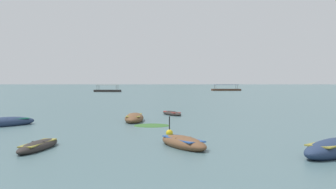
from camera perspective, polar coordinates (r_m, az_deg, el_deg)
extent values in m
plane|color=slate|center=(1506.46, 2.89, 1.53)|extent=(6000.00, 6000.00, 0.00)
cone|color=slate|center=(2203.56, -16.66, 9.48)|extent=(1998.70, 1998.70, 611.95)
cone|color=#4C5B56|center=(1961.94, -0.67, 6.30)|extent=(947.50, 947.50, 324.44)
ellipsoid|color=navy|center=(28.13, -22.80, -3.81)|extent=(3.74, 4.36, 0.74)
cube|color=#197A56|center=(28.11, -22.81, -3.35)|extent=(2.69, 3.14, 0.05)
cube|color=navy|center=(28.11, -22.81, -3.25)|extent=(0.79, 0.62, 0.04)
ellipsoid|color=navy|center=(16.99, 23.20, -7.25)|extent=(4.03, 4.05, 0.82)
cube|color=olive|center=(16.96, 23.21, -6.43)|extent=(2.90, 2.92, 0.05)
cube|color=navy|center=(16.95, 23.22, -6.26)|extent=(0.73, 0.73, 0.04)
ellipsoid|color=#2D2826|center=(35.01, 0.57, -2.78)|extent=(2.33, 3.45, 0.44)
cube|color=#B22D28|center=(35.00, 0.57, -2.56)|extent=(1.68, 2.48, 0.05)
cube|color=#2D2826|center=(34.99, 0.57, -2.48)|extent=(0.60, 0.35, 0.04)
ellipsoid|color=brown|center=(29.30, -4.93, -3.46)|extent=(1.60, 4.40, 0.77)
cube|color=olive|center=(29.28, -4.93, -3.01)|extent=(1.15, 3.17, 0.05)
cube|color=brown|center=(29.27, -4.93, -2.91)|extent=(0.92, 0.13, 0.04)
ellipsoid|color=#2D2826|center=(17.78, -18.35, -7.15)|extent=(1.13, 3.46, 0.47)
cube|color=olive|center=(17.76, -18.35, -6.70)|extent=(0.81, 2.49, 0.05)
cube|color=#2D2826|center=(17.75, -18.35, -6.54)|extent=(0.58, 0.13, 0.04)
ellipsoid|color=brown|center=(17.52, 2.22, -7.05)|extent=(2.73, 3.57, 0.61)
cube|color=#28519E|center=(17.49, 2.22, -6.46)|extent=(1.96, 2.57, 0.05)
cube|color=brown|center=(17.48, 2.22, -6.30)|extent=(0.72, 0.46, 0.04)
cube|color=#4C3323|center=(150.09, 8.44, 0.65)|extent=(11.14, 5.18, 0.90)
cylinder|color=#4C4742|center=(147.79, 6.99, 1.07)|extent=(0.10, 0.10, 1.80)
cylinder|color=#4C4742|center=(150.95, 6.80, 1.09)|extent=(0.10, 0.10, 1.80)
cylinder|color=#4C4742|center=(149.33, 10.10, 1.07)|extent=(0.10, 0.10, 1.80)
cylinder|color=#4C4742|center=(152.46, 9.84, 1.08)|extent=(0.10, 0.10, 1.80)
cube|color=#334C75|center=(150.07, 8.44, 1.42)|extent=(9.36, 4.36, 0.12)
cube|color=#2D2826|center=(129.21, -8.80, 0.49)|extent=(8.80, 3.61, 0.90)
cylinder|color=#4C4742|center=(129.24, -10.32, 0.98)|extent=(0.10, 0.10, 1.80)
cylinder|color=#4C4742|center=(131.21, -10.02, 0.99)|extent=(0.10, 0.10, 1.80)
cylinder|color=#4C4742|center=(127.25, -7.54, 0.98)|extent=(0.10, 0.10, 1.80)
cylinder|color=#4C4742|center=(129.25, -7.28, 0.99)|extent=(0.10, 0.10, 1.80)
cube|color=beige|center=(129.19, -8.80, 1.39)|extent=(7.40, 3.03, 0.12)
sphere|color=yellow|center=(21.81, 0.21, -5.61)|extent=(0.38, 0.38, 0.38)
cylinder|color=black|center=(21.75, 0.21, -4.41)|extent=(0.06, 0.06, 0.92)
ellipsoid|color=#38662D|center=(26.28, -2.35, -4.54)|extent=(3.14, 3.13, 0.14)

